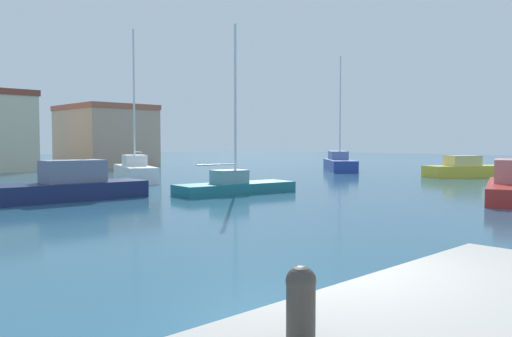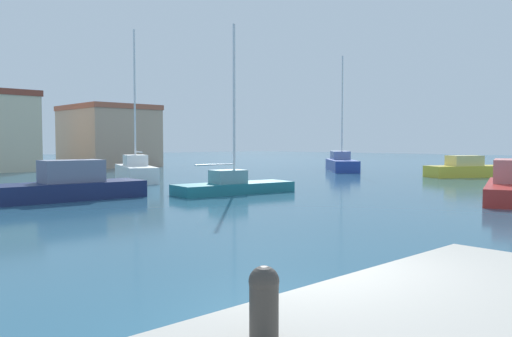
# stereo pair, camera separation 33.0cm
# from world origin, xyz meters

# --- Properties ---
(water) EXTENTS (160.00, 160.00, 0.00)m
(water) POSITION_xyz_m (15.00, 20.00, 0.00)
(water) COLOR #285670
(water) RESTS_ON ground
(mooring_bollard) EXTENTS (0.24, 0.24, 0.59)m
(mooring_bollard) POSITION_xyz_m (-1.99, -1.56, 1.23)
(mooring_bollard) COLOR #38332D
(mooring_bollard) RESTS_ON pier_quay
(sailboat_white_mid_harbor) EXTENTS (3.90, 6.74, 9.51)m
(sailboat_white_mid_harbor) POSITION_xyz_m (11.94, 24.67, 0.64)
(sailboat_white_mid_harbor) COLOR white
(sailboat_white_mid_harbor) RESTS_ON water
(sailboat_teal_behind_lamppost) EXTENTS (6.17, 2.66, 8.05)m
(sailboat_teal_behind_lamppost) POSITION_xyz_m (11.30, 14.39, 0.41)
(sailboat_teal_behind_lamppost) COLOR #1E707A
(sailboat_teal_behind_lamppost) RESTS_ON water
(motorboat_navy_far_right) EXTENTS (6.72, 2.56, 1.70)m
(motorboat_navy_far_right) POSITION_xyz_m (4.36, 17.23, 0.58)
(motorboat_navy_far_right) COLOR #19234C
(motorboat_navy_far_right) RESTS_ON water
(motorboat_yellow_near_pier) EXTENTS (6.19, 4.70, 1.52)m
(motorboat_yellow_near_pier) POSITION_xyz_m (31.06, 12.04, 0.55)
(motorboat_yellow_near_pier) COLOR gold
(motorboat_yellow_near_pier) RESTS_ON water
(sailboat_blue_distant_north) EXTENTS (6.27, 6.35, 9.75)m
(sailboat_blue_distant_north) POSITION_xyz_m (30.80, 22.96, 0.66)
(sailboat_blue_distant_north) COLOR #233D93
(sailboat_blue_distant_north) RESTS_ON water
(waterfront_apartments) EXTENTS (7.38, 9.26, 6.15)m
(waterfront_apartments) POSITION_xyz_m (20.20, 44.45, 3.09)
(waterfront_apartments) COLOR tan
(waterfront_apartments) RESTS_ON ground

